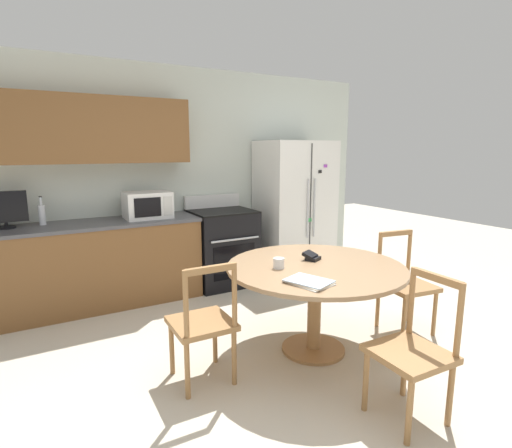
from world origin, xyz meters
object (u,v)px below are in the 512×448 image
at_px(dining_chair_left, 203,324).
at_px(wallet, 312,257).
at_px(dining_chair_right, 405,284).
at_px(oven_range, 223,247).
at_px(refrigerator, 294,208).
at_px(counter_bottle, 42,214).
at_px(candle_glass, 279,264).
at_px(countertop_tv, 4,209).
at_px(dining_chair_near, 413,352).
at_px(microwave, 147,205).

distance_m(dining_chair_left, wallet, 1.08).
xyz_separation_m(dining_chair_left, dining_chair_right, (1.92, -0.13, 0.00)).
bearing_deg(oven_range, refrigerator, -1.46).
xyz_separation_m(refrigerator, counter_bottle, (-2.95, 0.16, 0.13)).
height_order(dining_chair_left, candle_glass, dining_chair_left).
xyz_separation_m(oven_range, dining_chair_right, (0.90, -1.99, -0.03)).
distance_m(dining_chair_right, candle_glass, 1.31).
relative_size(dining_chair_left, wallet, 5.41).
distance_m(refrigerator, countertop_tv, 3.27).
bearing_deg(dining_chair_near, counter_bottle, 33.63).
bearing_deg(counter_bottle, refrigerator, -3.11).
height_order(oven_range, wallet, oven_range).
xyz_separation_m(refrigerator, wallet, (-1.04, -1.73, -0.11)).
bearing_deg(dining_chair_left, microwave, 86.80).
bearing_deg(countertop_tv, wallet, -39.86).
bearing_deg(microwave, candle_glass, -74.00).
relative_size(microwave, dining_chair_left, 0.54).
bearing_deg(microwave, countertop_tv, 176.28).
bearing_deg(countertop_tv, dining_chair_right, -33.93).
distance_m(countertop_tv, wallet, 2.92).
relative_size(counter_bottle, dining_chair_left, 0.32).
bearing_deg(dining_chair_left, countertop_tv, 122.22).
relative_size(microwave, dining_chair_near, 0.54).
bearing_deg(dining_chair_near, countertop_tv, 38.00).
height_order(dining_chair_right, candle_glass, dining_chair_right).
height_order(refrigerator, counter_bottle, refrigerator).
height_order(dining_chair_right, wallet, dining_chair_right).
bearing_deg(candle_glass, countertop_tv, 134.04).
bearing_deg(dining_chair_left, oven_range, 62.18).
relative_size(oven_range, microwave, 2.23).
height_order(microwave, candle_glass, microwave).
relative_size(candle_glass, wallet, 0.53).
height_order(countertop_tv, candle_glass, countertop_tv).
bearing_deg(dining_chair_left, counter_bottle, 114.85).
distance_m(countertop_tv, dining_chair_right, 3.81).
height_order(oven_range, dining_chair_left, oven_range).
height_order(counter_bottle, dining_chair_right, counter_bottle).
height_order(oven_range, candle_glass, oven_range).
distance_m(microwave, dining_chair_near, 3.05).
bearing_deg(counter_bottle, oven_range, -4.01).
height_order(dining_chair_near, dining_chair_right, same).
distance_m(refrigerator, wallet, 2.02).
bearing_deg(oven_range, countertop_tv, 177.29).
xyz_separation_m(refrigerator, dining_chair_right, (-0.15, -1.96, -0.44)).
bearing_deg(wallet, dining_chair_right, -14.95).
bearing_deg(wallet, counter_bottle, 135.42).
relative_size(dining_chair_near, dining_chair_left, 1.00).
bearing_deg(microwave, refrigerator, -1.33).
distance_m(oven_range, dining_chair_right, 2.18).
bearing_deg(candle_glass, refrigerator, 51.88).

